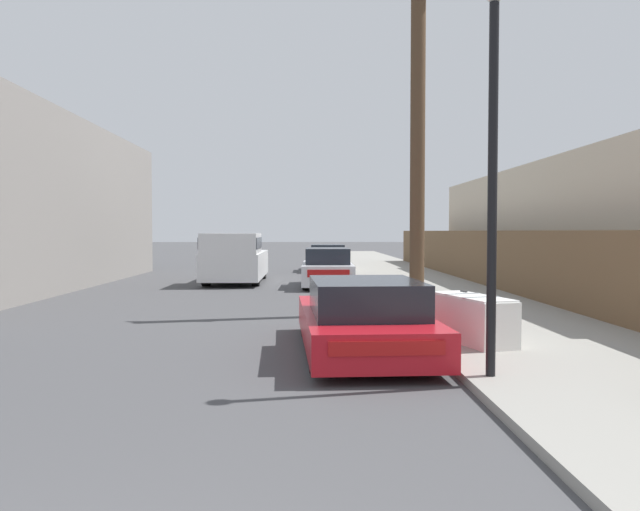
# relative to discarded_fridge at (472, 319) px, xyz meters

# --- Properties ---
(sidewalk_curb) EXTENTS (4.20, 63.00, 0.12)m
(sidewalk_curb) POSITION_rel_discarded_fridge_xyz_m (1.36, 15.23, -0.44)
(sidewalk_curb) COLOR gray
(sidewalk_curb) RESTS_ON ground
(discarded_fridge) EXTENTS (1.12, 1.92, 0.79)m
(discarded_fridge) POSITION_rel_discarded_fridge_xyz_m (0.00, 0.00, 0.00)
(discarded_fridge) COLOR white
(discarded_fridge) RESTS_ON sidewalk_curb
(parked_sports_car_red) EXTENTS (2.08, 4.79, 1.19)m
(parked_sports_car_red) POSITION_rel_discarded_fridge_xyz_m (-1.83, -0.32, 0.05)
(parked_sports_car_red) COLOR red
(parked_sports_car_red) RESTS_ON ground
(car_parked_mid) EXTENTS (1.79, 4.20, 1.36)m
(car_parked_mid) POSITION_rel_discarded_fridge_xyz_m (-2.00, 11.54, 0.13)
(car_parked_mid) COLOR silver
(car_parked_mid) RESTS_ON ground
(car_parked_far) EXTENTS (1.87, 4.25, 1.30)m
(car_parked_far) POSITION_rel_discarded_fridge_xyz_m (-1.70, 20.18, 0.11)
(car_parked_far) COLOR silver
(car_parked_far) RESTS_ON ground
(pickup_truck) EXTENTS (2.07, 5.56, 1.87)m
(pickup_truck) POSITION_rel_discarded_fridge_xyz_m (-5.39, 13.06, 0.43)
(pickup_truck) COLOR silver
(pickup_truck) RESTS_ON ground
(utility_pole) EXTENTS (1.80, 0.35, 8.97)m
(utility_pole) POSITION_rel_discarded_fridge_xyz_m (-0.12, 4.42, 4.19)
(utility_pole) COLOR #4C3826
(utility_pole) RESTS_ON sidewalk_curb
(street_lamp) EXTENTS (0.26, 0.26, 4.91)m
(street_lamp) POSITION_rel_discarded_fridge_xyz_m (-0.41, -2.44, 2.45)
(street_lamp) COLOR black
(street_lamp) RESTS_ON sidewalk_curb
(wooden_fence) EXTENTS (0.08, 35.31, 1.84)m
(wooden_fence) POSITION_rel_discarded_fridge_xyz_m (3.31, 10.48, 0.54)
(wooden_fence) COLOR brown
(wooden_fence) RESTS_ON sidewalk_curb
(building_right_house) EXTENTS (6.00, 20.35, 4.15)m
(building_right_house) POSITION_rel_discarded_fridge_xyz_m (7.47, 10.96, 1.58)
(building_right_house) COLOR beige
(building_right_house) RESTS_ON ground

